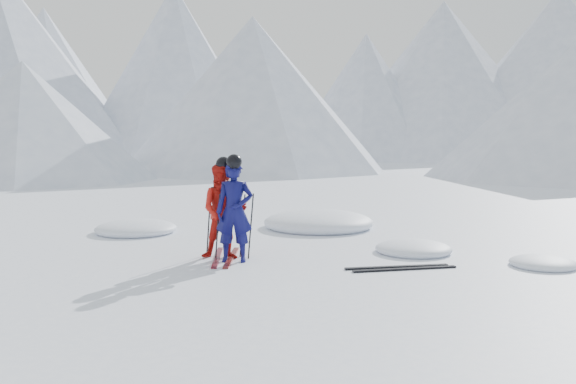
{
  "coord_description": "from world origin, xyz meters",
  "views": [
    {
      "loc": [
        -1.26,
        -10.13,
        2.09
      ],
      "look_at": [
        -1.46,
        0.5,
        1.1
      ],
      "focal_mm": 38.0,
      "sensor_mm": 36.0,
      "label": 1
    }
  ],
  "objects": [
    {
      "name": "pole_red_right",
      "position": [
        -2.24,
        0.24,
        0.54
      ],
      "size": [
        0.11,
        0.08,
        1.08
      ],
      "primitive_type": "cylinder",
      "rotation": [
        -0.05,
        0.08,
        0.0
      ],
      "color": "black",
      "rests_on": "ground"
    },
    {
      "name": "pole_blue_left",
      "position": [
        -2.63,
        -0.02,
        0.56
      ],
      "size": [
        0.11,
        0.08,
        1.11
      ],
      "primitive_type": "cylinder",
      "rotation": [
        0.05,
        0.08,
        0.0
      ],
      "color": "black",
      "rests_on": "ground"
    },
    {
      "name": "skier_blue",
      "position": [
        -2.33,
        -0.17,
        0.84
      ],
      "size": [
        0.62,
        0.41,
        1.67
      ],
      "primitive_type": "imported",
      "rotation": [
        0.0,
        0.0,
        -0.01
      ],
      "color": "#0C0D4B",
      "rests_on": "ground"
    },
    {
      "name": "ski_worn_left",
      "position": [
        -2.66,
        0.09,
        0.01
      ],
      "size": [
        0.21,
        1.7,
        0.03
      ],
      "primitive_type": "cube",
      "rotation": [
        0.0,
        0.0,
        0.07
      ],
      "color": "black",
      "rests_on": "ground"
    },
    {
      "name": "skier_red",
      "position": [
        -2.54,
        0.09,
        0.81
      ],
      "size": [
        0.81,
        0.64,
        1.63
      ],
      "primitive_type": "imported",
      "rotation": [
        0.0,
        0.0,
        0.03
      ],
      "color": "#B6160E",
      "rests_on": "ground"
    },
    {
      "name": "ski_loose_b",
      "position": [
        0.39,
        -0.76,
        0.01
      ],
      "size": [
        1.67,
        0.48,
        0.03
      ],
      "primitive_type": "cube",
      "rotation": [
        0.0,
        0.0,
        1.8
      ],
      "color": "black",
      "rests_on": "ground"
    },
    {
      "name": "pole_red_left",
      "position": [
        -2.84,
        0.34,
        0.54
      ],
      "size": [
        0.11,
        0.09,
        1.08
      ],
      "primitive_type": "cylinder",
      "rotation": [
        0.06,
        0.08,
        0.0
      ],
      "color": "black",
      "rests_on": "ground"
    },
    {
      "name": "mountain_range",
      "position": [
        5.71,
        35.31,
        6.72
      ],
      "size": [
        106.15,
        62.94,
        15.53
      ],
      "color": "#B2BCD1",
      "rests_on": "ground"
    },
    {
      "name": "snow_lumps",
      "position": [
        -1.35,
        2.91,
        0.0
      ],
      "size": [
        8.82,
        5.79,
        0.55
      ],
      "color": "white",
      "rests_on": "ground"
    },
    {
      "name": "pole_blue_right",
      "position": [
        -2.08,
        0.08,
        0.56
      ],
      "size": [
        0.11,
        0.07,
        1.11
      ],
      "primitive_type": "cylinder",
      "rotation": [
        -0.04,
        0.08,
        0.0
      ],
      "color": "black",
      "rests_on": "ground"
    },
    {
      "name": "ski_worn_right",
      "position": [
        -2.42,
        0.09,
        0.01
      ],
      "size": [
        0.09,
        1.7,
        0.03
      ],
      "primitive_type": "cube",
      "rotation": [
        0.0,
        0.0,
        -0.0
      ],
      "color": "black",
      "rests_on": "ground"
    },
    {
      "name": "ground",
      "position": [
        0.0,
        0.0,
        0.0
      ],
      "size": [
        160.0,
        160.0,
        0.0
      ],
      "primitive_type": "plane",
      "color": "white",
      "rests_on": "ground"
    },
    {
      "name": "ski_loose_a",
      "position": [
        0.29,
        -0.61,
        0.01
      ],
      "size": [
        1.68,
        0.42,
        0.03
      ],
      "primitive_type": "cube",
      "rotation": [
        0.0,
        0.0,
        1.77
      ],
      "color": "black",
      "rests_on": "ground"
    }
  ]
}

